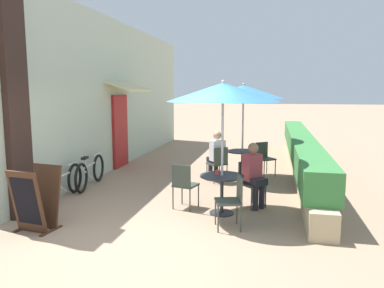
{
  "coord_description": "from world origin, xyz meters",
  "views": [
    {
      "loc": [
        1.96,
        -5.09,
        2.22
      ],
      "look_at": [
        0.15,
        3.28,
        1.0
      ],
      "focal_mm": 35.0,
      "sensor_mm": 36.0,
      "label": 1
    }
  ],
  "objects_px": {
    "seated_patron_near_left": "(254,172)",
    "cafe_chair_near_right": "(184,182)",
    "patio_table_near": "(222,186)",
    "seated_patron_mid_left": "(216,154)",
    "cafe_chair_mid_right": "(264,156)",
    "cafe_chair_mid_left": "(219,161)",
    "cafe_chair_near_back": "(233,197)",
    "patio_table_mid": "(242,158)",
    "patio_umbrella_mid": "(243,92)",
    "bicycle_leaning": "(63,184)",
    "bicycle_second": "(90,172)",
    "cafe_chair_near_left": "(250,180)",
    "menu_board": "(36,199)",
    "coffee_cup_near": "(217,173)",
    "patio_umbrella_near": "(223,92)"
  },
  "relations": [
    {
      "from": "cafe_chair_near_left",
      "to": "bicycle_second",
      "type": "bearing_deg",
      "value": -55.82
    },
    {
      "from": "coffee_cup_near",
      "to": "patio_umbrella_mid",
      "type": "distance_m",
      "value": 3.19
    },
    {
      "from": "patio_umbrella_near",
      "to": "bicycle_leaning",
      "type": "height_order",
      "value": "patio_umbrella_near"
    },
    {
      "from": "patio_umbrella_mid",
      "to": "cafe_chair_mid_left",
      "type": "xyz_separation_m",
      "value": [
        -0.53,
        -0.52,
        -1.68
      ]
    },
    {
      "from": "patio_table_near",
      "to": "cafe_chair_near_back",
      "type": "height_order",
      "value": "cafe_chair_near_back"
    },
    {
      "from": "cafe_chair_mid_right",
      "to": "cafe_chair_mid_left",
      "type": "bearing_deg",
      "value": 5.92
    },
    {
      "from": "seated_patron_near_left",
      "to": "cafe_chair_near_right",
      "type": "relative_size",
      "value": 1.44
    },
    {
      "from": "cafe_chair_near_right",
      "to": "seated_patron_mid_left",
      "type": "relative_size",
      "value": 0.7
    },
    {
      "from": "coffee_cup_near",
      "to": "patio_umbrella_mid",
      "type": "xyz_separation_m",
      "value": [
        0.22,
        2.84,
        1.44
      ]
    },
    {
      "from": "patio_umbrella_mid",
      "to": "seated_patron_mid_left",
      "type": "height_order",
      "value": "patio_umbrella_mid"
    },
    {
      "from": "patio_table_near",
      "to": "bicycle_second",
      "type": "height_order",
      "value": "bicycle_second"
    },
    {
      "from": "patio_table_mid",
      "to": "menu_board",
      "type": "relative_size",
      "value": 0.78
    },
    {
      "from": "patio_table_near",
      "to": "patio_table_mid",
      "type": "xyz_separation_m",
      "value": [
        0.13,
        2.85,
        0.0
      ]
    },
    {
      "from": "seated_patron_near_left",
      "to": "cafe_chair_near_right",
      "type": "distance_m",
      "value": 1.34
    },
    {
      "from": "seated_patron_near_left",
      "to": "menu_board",
      "type": "height_order",
      "value": "seated_patron_near_left"
    },
    {
      "from": "patio_umbrella_mid",
      "to": "bicycle_leaning",
      "type": "xyz_separation_m",
      "value": [
        -3.43,
        -2.66,
        -1.86
      ]
    },
    {
      "from": "menu_board",
      "to": "seated_patron_mid_left",
      "type": "bearing_deg",
      "value": 66.34
    },
    {
      "from": "coffee_cup_near",
      "to": "seated_patron_mid_left",
      "type": "relative_size",
      "value": 0.07
    },
    {
      "from": "patio_table_mid",
      "to": "menu_board",
      "type": "xyz_separation_m",
      "value": [
        -2.93,
        -4.27,
        -0.02
      ]
    },
    {
      "from": "cafe_chair_near_back",
      "to": "menu_board",
      "type": "bearing_deg",
      "value": 87.97
    },
    {
      "from": "patio_umbrella_near",
      "to": "bicycle_leaning",
      "type": "xyz_separation_m",
      "value": [
        -3.3,
        0.18,
        -1.86
      ]
    },
    {
      "from": "cafe_chair_near_left",
      "to": "menu_board",
      "type": "xyz_separation_m",
      "value": [
        -3.26,
        -2.0,
        -0.01
      ]
    },
    {
      "from": "cafe_chair_near_left",
      "to": "seated_patron_mid_left",
      "type": "relative_size",
      "value": 0.7
    },
    {
      "from": "cafe_chair_mid_right",
      "to": "menu_board",
      "type": "relative_size",
      "value": 0.85
    },
    {
      "from": "menu_board",
      "to": "bicycle_second",
      "type": "bearing_deg",
      "value": 107.18
    },
    {
      "from": "cafe_chair_near_left",
      "to": "cafe_chair_near_right",
      "type": "distance_m",
      "value": 1.28
    },
    {
      "from": "patio_umbrella_near",
      "to": "cafe_chair_near_left",
      "type": "distance_m",
      "value": 1.84
    },
    {
      "from": "cafe_chair_near_left",
      "to": "cafe_chair_mid_right",
      "type": "distance_m",
      "value": 2.79
    },
    {
      "from": "patio_table_near",
      "to": "seated_patron_mid_left",
      "type": "height_order",
      "value": "seated_patron_mid_left"
    },
    {
      "from": "cafe_chair_mid_left",
      "to": "seated_patron_mid_left",
      "type": "height_order",
      "value": "seated_patron_mid_left"
    },
    {
      "from": "cafe_chair_near_back",
      "to": "patio_table_mid",
      "type": "relative_size",
      "value": 1.09
    },
    {
      "from": "cafe_chair_near_back",
      "to": "bicycle_second",
      "type": "distance_m",
      "value": 4.03
    },
    {
      "from": "cafe_chair_near_back",
      "to": "cafe_chair_mid_left",
      "type": "xyz_separation_m",
      "value": [
        -0.67,
        3.02,
        0.0
      ]
    },
    {
      "from": "menu_board",
      "to": "patio_umbrella_mid",
      "type": "bearing_deg",
      "value": 63.12
    },
    {
      "from": "seated_patron_near_left",
      "to": "bicycle_second",
      "type": "xyz_separation_m",
      "value": [
        -3.79,
        0.76,
        -0.34
      ]
    },
    {
      "from": "cafe_chair_near_right",
      "to": "bicycle_leaning",
      "type": "relative_size",
      "value": 0.5
    },
    {
      "from": "cafe_chair_near_back",
      "to": "coffee_cup_near",
      "type": "height_order",
      "value": "cafe_chair_near_back"
    },
    {
      "from": "patio_table_mid",
      "to": "seated_patron_near_left",
      "type": "bearing_deg",
      "value": -80.1
    },
    {
      "from": "seated_patron_near_left",
      "to": "cafe_chair_near_left",
      "type": "bearing_deg",
      "value": -90.0
    },
    {
      "from": "coffee_cup_near",
      "to": "bicycle_leaning",
      "type": "bearing_deg",
      "value": 176.84
    },
    {
      "from": "cafe_chair_near_back",
      "to": "patio_table_mid",
      "type": "distance_m",
      "value": 3.54
    },
    {
      "from": "patio_umbrella_mid",
      "to": "bicycle_leaning",
      "type": "bearing_deg",
      "value": -142.18
    },
    {
      "from": "seated_patron_near_left",
      "to": "cafe_chair_mid_right",
      "type": "relative_size",
      "value": 1.44
    },
    {
      "from": "coffee_cup_near",
      "to": "bicycle_leaning",
      "type": "height_order",
      "value": "coffee_cup_near"
    },
    {
      "from": "patio_umbrella_near",
      "to": "seated_patron_near_left",
      "type": "relative_size",
      "value": 1.93
    },
    {
      "from": "cafe_chair_near_left",
      "to": "seated_patron_near_left",
      "type": "relative_size",
      "value": 0.7
    },
    {
      "from": "cafe_chair_near_right",
      "to": "bicycle_leaning",
      "type": "xyz_separation_m",
      "value": [
        -2.57,
        0.07,
        -0.18
      ]
    },
    {
      "from": "patio_table_near",
      "to": "cafe_chair_mid_left",
      "type": "distance_m",
      "value": 2.36
    },
    {
      "from": "patio_table_mid",
      "to": "cafe_chair_mid_right",
      "type": "distance_m",
      "value": 0.74
    },
    {
      "from": "cafe_chair_near_back",
      "to": "cafe_chair_near_left",
      "type": "bearing_deg",
      "value": -24.08
    }
  ]
}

